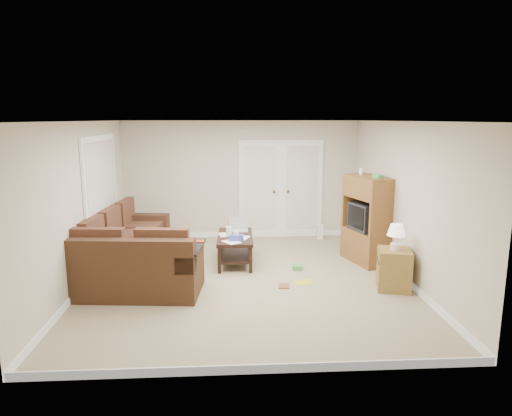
{
  "coord_description": "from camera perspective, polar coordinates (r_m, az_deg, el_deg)",
  "views": [
    {
      "loc": [
        -0.27,
        -6.94,
        2.54
      ],
      "look_at": [
        0.17,
        0.37,
        1.1
      ],
      "focal_mm": 32.0,
      "sensor_mm": 36.0,
      "label": 1
    }
  ],
  "objects": [
    {
      "name": "floor_greenbox",
      "position": [
        7.9,
        5.17,
        -7.35
      ],
      "size": [
        0.19,
        0.23,
        0.08
      ],
      "primitive_type": "cube",
      "rotation": [
        0.0,
        0.0,
        -0.19
      ],
      "color": "#479C4F",
      "rests_on": "floor"
    },
    {
      "name": "ceiling",
      "position": [
        6.95,
        -1.27,
        10.8
      ],
      "size": [
        5.0,
        5.5,
        0.02
      ],
      "primitive_type": "cube",
      "color": "white",
      "rests_on": "wall_back"
    },
    {
      "name": "window_left",
      "position": [
        8.3,
        -18.82,
        3.68
      ],
      "size": [
        0.05,
        1.92,
        1.42
      ],
      "color": "silver",
      "rests_on": "wall_left"
    },
    {
      "name": "floor_magazine",
      "position": [
        7.32,
        5.95,
        -9.2
      ],
      "size": [
        0.31,
        0.26,
        0.01
      ],
      "primitive_type": "cube",
      "rotation": [
        0.0,
        0.0,
        0.22
      ],
      "color": "gold",
      "rests_on": "floor"
    },
    {
      "name": "floor",
      "position": [
        7.39,
        -1.18,
        -8.96
      ],
      "size": [
        5.5,
        5.5,
        0.0
      ],
      "primitive_type": "plane",
      "color": "tan",
      "rests_on": "ground"
    },
    {
      "name": "baseboards",
      "position": [
        7.38,
        -1.19,
        -8.6
      ],
      "size": [
        5.0,
        5.5,
        0.1
      ],
      "primitive_type": null,
      "color": "silver",
      "rests_on": "floor"
    },
    {
      "name": "sectional_sofa",
      "position": [
        7.71,
        -15.59,
        -5.72
      ],
      "size": [
        2.06,
        3.14,
        0.92
      ],
      "rotation": [
        0.0,
        0.0,
        -0.09
      ],
      "color": "#422919",
      "rests_on": "floor"
    },
    {
      "name": "wall_front",
      "position": [
        4.39,
        0.19,
        -5.94
      ],
      "size": [
        5.0,
        0.02,
        2.5
      ],
      "primitive_type": "cube",
      "color": "beige",
      "rests_on": "floor"
    },
    {
      "name": "wall_back",
      "position": [
        9.78,
        -1.86,
        3.54
      ],
      "size": [
        5.0,
        0.02,
        2.5
      ],
      "primitive_type": "cube",
      "color": "beige",
      "rests_on": "floor"
    },
    {
      "name": "wall_right",
      "position": [
        7.58,
        18.02,
        0.78
      ],
      "size": [
        0.02,
        5.5,
        2.5
      ],
      "primitive_type": "cube",
      "color": "beige",
      "rests_on": "floor"
    },
    {
      "name": "coffee_table",
      "position": [
        8.18,
        -2.59,
        -4.97
      ],
      "size": [
        0.64,
        1.24,
        0.83
      ],
      "rotation": [
        0.0,
        0.0,
        -0.02
      ],
      "color": "black",
      "rests_on": "floor"
    },
    {
      "name": "side_cabinet",
      "position": [
        7.2,
        16.89,
        -6.96
      ],
      "size": [
        0.58,
        0.58,
        1.01
      ],
      "rotation": [
        0.0,
        0.0,
        -0.25
      ],
      "color": "olive",
      "rests_on": "floor"
    },
    {
      "name": "wall_left",
      "position": [
        7.4,
        -20.95,
        0.35
      ],
      "size": [
        0.02,
        5.5,
        2.5
      ],
      "primitive_type": "cube",
      "color": "beige",
      "rests_on": "floor"
    },
    {
      "name": "space_heater",
      "position": [
        9.88,
        8.0,
        -2.97
      ],
      "size": [
        0.13,
        0.11,
        0.3
      ],
      "primitive_type": "cube",
      "rotation": [
        0.0,
        0.0,
        -0.06
      ],
      "color": "white",
      "rests_on": "floor"
    },
    {
      "name": "french_doors",
      "position": [
        9.83,
        3.11,
        2.31
      ],
      "size": [
        1.8,
        0.05,
        2.13
      ],
      "color": "silver",
      "rests_on": "floor"
    },
    {
      "name": "tv_armoire",
      "position": [
        8.34,
        13.82,
        -1.36
      ],
      "size": [
        0.78,
        1.08,
        1.66
      ],
      "rotation": [
        0.0,
        0.0,
        0.28
      ],
      "color": "brown",
      "rests_on": "floor"
    },
    {
      "name": "floor_book",
      "position": [
        7.13,
        2.84,
        -9.68
      ],
      "size": [
        0.19,
        0.24,
        0.02
      ],
      "primitive_type": "imported",
      "rotation": [
        0.0,
        0.0,
        -0.15
      ],
      "color": "brown",
      "rests_on": "floor"
    }
  ]
}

